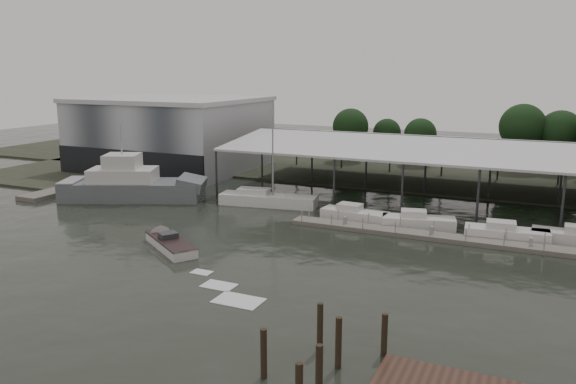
% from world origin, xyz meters
% --- Properties ---
extents(ground, '(200.00, 200.00, 0.00)m').
position_xyz_m(ground, '(0.00, 0.00, 0.00)').
color(ground, black).
rests_on(ground, ground).
extents(land_strip_far, '(140.00, 30.00, 0.30)m').
position_xyz_m(land_strip_far, '(0.00, 42.00, 0.10)').
color(land_strip_far, '#343A2B').
rests_on(land_strip_far, ground).
extents(land_strip_west, '(20.00, 40.00, 0.30)m').
position_xyz_m(land_strip_west, '(-40.00, 30.00, 0.10)').
color(land_strip_west, '#343A2B').
rests_on(land_strip_west, ground).
extents(storage_warehouse, '(24.50, 20.50, 10.50)m').
position_xyz_m(storage_warehouse, '(-28.00, 29.94, 5.29)').
color(storage_warehouse, '#ABAFB6').
rests_on(storage_warehouse, ground).
extents(covered_boat_shed, '(58.24, 24.00, 6.96)m').
position_xyz_m(covered_boat_shed, '(17.00, 28.00, 6.13)').
color(covered_boat_shed, '#B9BCBE').
rests_on(covered_boat_shed, ground).
extents(trawler_dock, '(3.00, 18.00, 0.50)m').
position_xyz_m(trawler_dock, '(-30.00, 14.00, 0.25)').
color(trawler_dock, '#66625A').
rests_on(trawler_dock, ground).
extents(floating_dock, '(28.00, 2.00, 1.40)m').
position_xyz_m(floating_dock, '(15.00, 10.00, 0.20)').
color(floating_dock, '#66625A').
rests_on(floating_dock, ground).
extents(grey_trawler, '(16.61, 10.92, 8.84)m').
position_xyz_m(grey_trawler, '(-19.74, 11.09, 1.58)').
color(grey_trawler, '#5B5F64').
rests_on(grey_trawler, ground).
extents(white_sailboat, '(10.88, 4.29, 11.65)m').
position_xyz_m(white_sailboat, '(-4.63, 14.84, 0.64)').
color(white_sailboat, silver).
rests_on(white_sailboat, ground).
extents(speedboat_underway, '(16.33, 11.35, 2.00)m').
position_xyz_m(speedboat_underway, '(-5.47, -1.68, 0.39)').
color(speedboat_underway, silver).
rests_on(speedboat_underway, ground).
extents(moored_cruiser_0, '(6.62, 2.68, 1.70)m').
position_xyz_m(moored_cruiser_0, '(5.96, 12.79, 0.61)').
color(moored_cruiser_0, silver).
rests_on(moored_cruiser_0, ground).
extents(moored_cruiser_1, '(6.99, 3.67, 1.70)m').
position_xyz_m(moored_cruiser_1, '(12.19, 12.84, 0.61)').
color(moored_cruiser_1, silver).
rests_on(moored_cruiser_1, ground).
extents(moored_cruiser_2, '(7.10, 2.78, 1.70)m').
position_xyz_m(moored_cruiser_2, '(19.93, 12.11, 0.61)').
color(moored_cruiser_2, silver).
rests_on(moored_cruiser_2, ground).
extents(mooring_pilings, '(4.97, 7.91, 3.69)m').
position_xyz_m(mooring_pilings, '(13.67, -15.64, 1.08)').
color(mooring_pilings, '#2E2317').
rests_on(mooring_pilings, ground).
extents(horizon_tree_line, '(68.31, 11.28, 10.03)m').
position_xyz_m(horizon_tree_line, '(24.49, 47.69, 5.76)').
color(horizon_tree_line, black).
rests_on(horizon_tree_line, ground).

